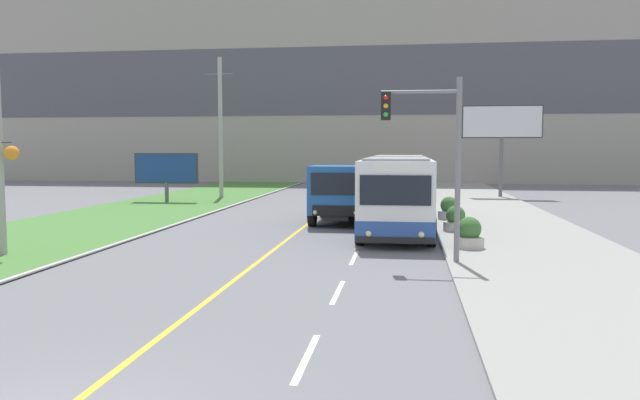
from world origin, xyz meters
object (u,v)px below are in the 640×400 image
Objects in this scene: car_distant at (396,188)px; billboard_large at (502,126)px; planter_round_second at (456,220)px; planter_round_near at (469,235)px; utility_pole_far at (220,127)px; dump_truck at (340,195)px; planter_round_third at (449,209)px; city_bus at (398,191)px; billboard_small at (166,169)px; traffic_light_mast at (434,145)px.

billboard_large reaches higher than car_distant.
planter_round_second is at bearing -81.02° from car_distant.
utility_pole_far is at bearing 125.75° from planter_round_near.
planter_round_third is at bearing 18.69° from dump_truck.
city_bus is 15.02m from car_distant.
billboard_large reaches higher than planter_round_near.
billboard_small is at bearing 144.31° from planter_round_second.
billboard_large is at bearing 68.44° from city_bus.
city_bus is 12.33× the size of planter_round_near.
planter_round_third is (-0.09, 8.31, 0.01)m from planter_round_near.
billboard_large reaches higher than planter_round_second.
billboard_small is 3.99× the size of planter_round_second.
planter_round_second is at bearing 80.10° from traffic_light_mast.
dump_truck is 1.61× the size of billboard_small.
utility_pole_far is at bearing 120.17° from traffic_light_mast.
planter_round_third is (4.84, 1.64, -0.76)m from dump_truck.
planter_round_second is at bearing -90.36° from planter_round_third.
traffic_light_mast is 25.79m from billboard_large.
billboard_small is 20.52m from planter_round_second.
utility_pole_far is (-9.53, 13.43, 3.45)m from dump_truck.
billboard_small is (-15.45, 18.66, -1.38)m from traffic_light_mast.
planter_round_second is (16.62, -11.94, -1.53)m from billboard_small.
planter_round_second is 4.15m from planter_round_third.
city_bus reaches higher than planter_round_near.
city_bus is at bearing 112.99° from planter_round_near.
car_distant is 8.36m from billboard_large.
city_bus is at bearing -88.77° from car_distant.
car_distant is at bearing 98.98° from planter_round_second.
planter_round_third reaches higher than planter_round_second.
billboard_small is 18.44m from planter_round_third.
car_distant reaches higher than planter_round_third.
planter_round_near is (2.41, -5.68, -1.00)m from city_bus.
utility_pole_far is at bearing -172.45° from billboard_large.
planter_round_near is (4.94, -6.67, -0.77)m from dump_truck.
planter_round_second is at bearing 91.67° from planter_round_near.
planter_round_third is at bearing 83.70° from traffic_light_mast.
planter_round_second is at bearing -48.02° from utility_pole_far.
planter_round_second is at bearing -27.55° from dump_truck.
billboard_small reaches higher than planter_round_near.
city_bus is 19.06m from utility_pole_far.
dump_truck reaches higher than planter_round_near.
city_bus is 2.73m from dump_truck.
planter_round_near is (1.29, 2.57, -2.90)m from traffic_light_mast.
planter_round_third is at bearing -106.99° from billboard_large.
billboard_small is (-11.80, 9.42, 0.75)m from dump_truck.
billboard_large is at bearing 77.53° from traffic_light_mast.
billboard_large is 6.03× the size of planter_round_near.
billboard_small is at bearing -162.85° from billboard_large.
billboard_large is at bearing 15.21° from car_distant.
car_distant is 12.43m from utility_pole_far.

